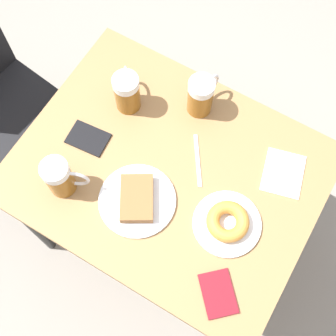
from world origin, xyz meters
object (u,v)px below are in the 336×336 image
at_px(beer_mug_center, 127,92).
at_px(beer_mug_right, 60,177).
at_px(plate_with_donut, 227,222).
at_px(napkin_folded, 283,173).
at_px(plate_with_cake, 137,200).
at_px(passport_near_edge, 218,294).
at_px(beer_mug_left, 201,95).
at_px(passport_far_edge, 88,138).
at_px(fork, 198,160).

relative_size(beer_mug_center, beer_mug_right, 1.00).
distance_m(plate_with_donut, napkin_folded, 0.24).
distance_m(plate_with_cake, passport_near_edge, 0.36).
distance_m(beer_mug_center, napkin_folded, 0.55).
bearing_deg(plate_with_donut, napkin_folded, -17.87).
distance_m(beer_mug_left, beer_mug_right, 0.50).
bearing_deg(napkin_folded, beer_mug_right, 124.06).
relative_size(plate_with_cake, napkin_folded, 1.36).
distance_m(beer_mug_left, passport_far_edge, 0.38).
relative_size(beer_mug_right, napkin_folded, 0.84).
distance_m(beer_mug_right, fork, 0.42).
height_order(beer_mug_center, beer_mug_right, same).
distance_m(plate_with_cake, beer_mug_right, 0.23).
relative_size(napkin_folded, fork, 1.12).
bearing_deg(napkin_folded, passport_far_edge, 109.54).
bearing_deg(beer_mug_right, napkin_folded, -55.94).
relative_size(plate_with_cake, beer_mug_center, 1.62).
height_order(beer_mug_right, fork, beer_mug_right).
bearing_deg(passport_far_edge, napkin_folded, -70.46).
bearing_deg(plate_with_donut, beer_mug_right, 106.69).
bearing_deg(beer_mug_right, plate_with_donut, -73.31).
height_order(beer_mug_left, napkin_folded, beer_mug_left).
bearing_deg(napkin_folded, plate_with_cake, 131.89).
relative_size(beer_mug_center, napkin_folded, 0.84).
height_order(beer_mug_center, fork, beer_mug_center).
height_order(napkin_folded, passport_near_edge, passport_near_edge).
relative_size(beer_mug_center, passport_far_edge, 1.08).
relative_size(plate_with_cake, beer_mug_right, 1.62).
bearing_deg(napkin_folded, beer_mug_left, 77.53).
relative_size(napkin_folded, passport_far_edge, 1.29).
relative_size(plate_with_donut, beer_mug_left, 1.41).
xyz_separation_m(plate_with_donut, passport_far_edge, (0.02, 0.51, -0.02)).
xyz_separation_m(plate_with_donut, beer_mug_right, (-0.14, 0.48, 0.05)).
bearing_deg(beer_mug_center, passport_far_edge, 166.65).
distance_m(plate_with_donut, beer_mug_left, 0.41).
xyz_separation_m(plate_with_cake, beer_mug_right, (-0.07, 0.22, 0.06)).
height_order(plate_with_donut, beer_mug_center, beer_mug_center).
distance_m(plate_with_cake, beer_mug_left, 0.38).
height_order(plate_with_cake, passport_near_edge, plate_with_cake).
distance_m(napkin_folded, fork, 0.27).
distance_m(beer_mug_center, beer_mug_right, 0.34).
relative_size(plate_with_donut, fork, 1.33).
relative_size(beer_mug_left, napkin_folded, 0.84).
bearing_deg(beer_mug_right, plate_with_cake, -71.83).
relative_size(fork, passport_far_edge, 1.15).
distance_m(plate_with_cake, beer_mug_center, 0.35).
relative_size(plate_with_donut, beer_mug_center, 1.41).
bearing_deg(passport_far_edge, beer_mug_left, -41.49).
relative_size(beer_mug_left, passport_far_edge, 1.08).
bearing_deg(beer_mug_right, beer_mug_left, -26.06).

